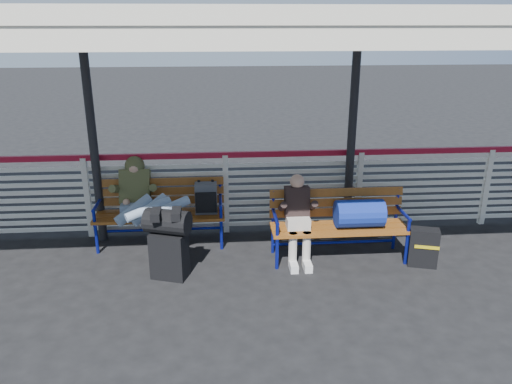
{
  "coord_description": "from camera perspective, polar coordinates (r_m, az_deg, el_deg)",
  "views": [
    {
      "loc": [
        -0.11,
        -5.06,
        3.05
      ],
      "look_at": [
        0.38,
        1.0,
        0.93
      ],
      "focal_mm": 35.0,
      "sensor_mm": 36.0,
      "label": 1
    }
  ],
  "objects": [
    {
      "name": "ground",
      "position": [
        5.91,
        -2.92,
        -11.91
      ],
      "size": [
        60.0,
        60.0,
        0.0
      ],
      "primitive_type": "plane",
      "color": "black",
      "rests_on": "ground"
    },
    {
      "name": "fence",
      "position": [
        7.36,
        -3.47,
        0.2
      ],
      "size": [
        12.08,
        0.08,
        1.24
      ],
      "color": "silver",
      "rests_on": "ground"
    },
    {
      "name": "canopy",
      "position": [
        5.93,
        -3.72,
        19.05
      ],
      "size": [
        12.6,
        3.6,
        3.16
      ],
      "color": "silver",
      "rests_on": "ground"
    },
    {
      "name": "luggage_stack",
      "position": [
        6.2,
        -9.98,
        -5.55
      ],
      "size": [
        0.61,
        0.46,
        0.89
      ],
      "rotation": [
        0.0,
        0.0,
        -0.33
      ],
      "color": "black",
      "rests_on": "ground"
    },
    {
      "name": "bench_left",
      "position": [
        7.12,
        -9.5,
        -1.36
      ],
      "size": [
        1.8,
        0.56,
        0.92
      ],
      "color": "#94581C",
      "rests_on": "ground"
    },
    {
      "name": "bench_right",
      "position": [
        6.67,
        10.67,
        -2.67
      ],
      "size": [
        1.8,
        0.56,
        0.92
      ],
      "color": "#94581C",
      "rests_on": "ground"
    },
    {
      "name": "traveler_man",
      "position": [
        6.78,
        -12.51,
        -1.31
      ],
      "size": [
        0.94,
        1.64,
        0.77
      ],
      "color": "#879DB6",
      "rests_on": "ground"
    },
    {
      "name": "companion_person",
      "position": [
        6.53,
        4.82,
        -2.97
      ],
      "size": [
        0.32,
        0.66,
        1.15
      ],
      "color": "beige",
      "rests_on": "ground"
    },
    {
      "name": "suitcase_side",
      "position": [
        6.84,
        18.56,
        -6.01
      ],
      "size": [
        0.41,
        0.31,
        0.51
      ],
      "rotation": [
        0.0,
        0.0,
        -0.29
      ],
      "color": "black",
      "rests_on": "ground"
    }
  ]
}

